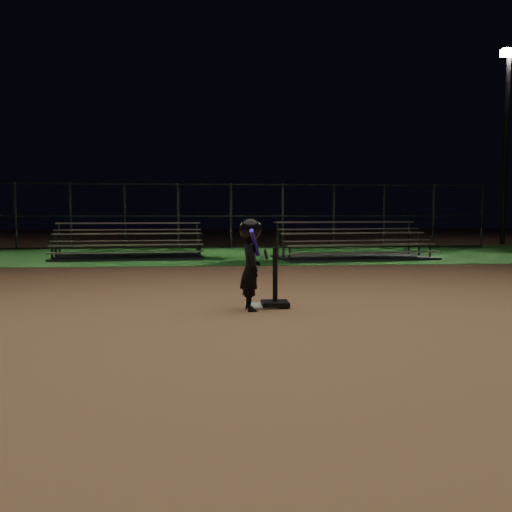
{
  "coord_description": "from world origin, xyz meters",
  "views": [
    {
      "loc": [
        -0.68,
        -7.54,
        1.32
      ],
      "look_at": [
        0.0,
        1.0,
        0.65
      ],
      "focal_mm": 37.53,
      "sensor_mm": 36.0,
      "label": 1
    }
  ],
  "objects_px": {
    "batting_tee": "(275,295)",
    "bleacher_right": "(354,251)",
    "bleacher_left": "(129,251)",
    "child_batter": "(250,262)",
    "home_plate": "(262,306)",
    "light_pole_right": "(507,130)"
  },
  "relations": [
    {
      "from": "batting_tee",
      "to": "bleacher_right",
      "type": "xyz_separation_m",
      "value": [
        3.28,
        8.0,
        0.05
      ]
    },
    {
      "from": "bleacher_left",
      "to": "light_pole_right",
      "type": "relative_size",
      "value": 0.55
    },
    {
      "from": "home_plate",
      "to": "bleacher_right",
      "type": "xyz_separation_m",
      "value": [
        3.47,
        7.95,
        0.22
      ]
    },
    {
      "from": "child_batter",
      "to": "bleacher_right",
      "type": "xyz_separation_m",
      "value": [
        3.65,
        8.23,
        -0.45
      ]
    },
    {
      "from": "light_pole_right",
      "to": "bleacher_right",
      "type": "bearing_deg",
      "value": -140.65
    },
    {
      "from": "light_pole_right",
      "to": "batting_tee",
      "type": "bearing_deg",
      "value": -128.22
    },
    {
      "from": "child_batter",
      "to": "home_plate",
      "type": "bearing_deg",
      "value": -41.77
    },
    {
      "from": "home_plate",
      "to": "bleacher_left",
      "type": "bearing_deg",
      "value": 110.27
    },
    {
      "from": "home_plate",
      "to": "light_pole_right",
      "type": "xyz_separation_m",
      "value": [
        12.0,
        14.94,
        4.93
      ]
    },
    {
      "from": "batting_tee",
      "to": "bleacher_right",
      "type": "height_order",
      "value": "bleacher_right"
    },
    {
      "from": "bleacher_left",
      "to": "bleacher_right",
      "type": "distance_m",
      "value": 6.72
    },
    {
      "from": "home_plate",
      "to": "bleacher_right",
      "type": "bearing_deg",
      "value": 66.44
    },
    {
      "from": "home_plate",
      "to": "light_pole_right",
      "type": "relative_size",
      "value": 0.05
    },
    {
      "from": "home_plate",
      "to": "child_batter",
      "type": "bearing_deg",
      "value": -122.15
    },
    {
      "from": "home_plate",
      "to": "child_batter",
      "type": "xyz_separation_m",
      "value": [
        -0.18,
        -0.29,
        0.66
      ]
    },
    {
      "from": "bleacher_right",
      "to": "home_plate",
      "type": "bearing_deg",
      "value": -122.53
    },
    {
      "from": "bleacher_left",
      "to": "child_batter",
      "type": "bearing_deg",
      "value": -76.95
    },
    {
      "from": "home_plate",
      "to": "bleacher_left",
      "type": "xyz_separation_m",
      "value": [
        -3.21,
        8.7,
        0.21
      ]
    },
    {
      "from": "bleacher_left",
      "to": "bleacher_right",
      "type": "bearing_deg",
      "value": -12.03
    },
    {
      "from": "child_batter",
      "to": "bleacher_left",
      "type": "xyz_separation_m",
      "value": [
        -3.03,
        8.98,
        -0.45
      ]
    },
    {
      "from": "bleacher_left",
      "to": "bleacher_right",
      "type": "xyz_separation_m",
      "value": [
        6.68,
        -0.75,
        0.01
      ]
    },
    {
      "from": "home_plate",
      "to": "light_pole_right",
      "type": "height_order",
      "value": "light_pole_right"
    }
  ]
}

